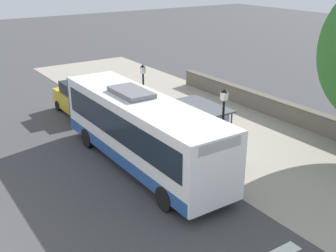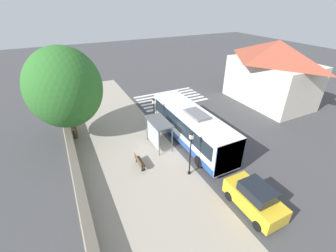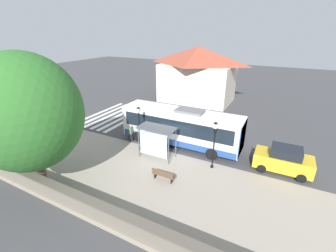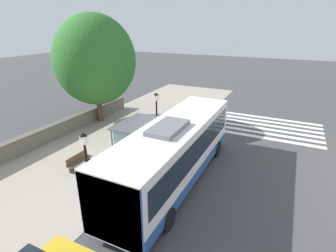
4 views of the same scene
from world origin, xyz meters
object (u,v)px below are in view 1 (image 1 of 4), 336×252
street_lamp_far (143,92)px  parked_car_behind_bus (78,99)px  bus (141,129)px  bench (216,124)px  street_lamp_near (223,125)px  pedestrian (231,172)px  bus_shelter (204,114)px

street_lamp_far → parked_car_behind_bus: size_ratio=0.95×
bus → parked_car_behind_bus: size_ratio=2.73×
bench → street_lamp_near: 5.34m
street_lamp_far → parked_car_behind_bus: (1.95, -4.75, -1.31)m
pedestrian → street_lamp_far: size_ratio=0.45×
bus_shelter → bench: bus_shelter is taller
bus_shelter → street_lamp_near: bearing=74.3°
bus → street_lamp_far: street_lamp_far is taller
parked_car_behind_bus → street_lamp_far: bearing=112.3°
bus → bus_shelter: size_ratio=3.57×
pedestrian → parked_car_behind_bus: 12.91m
bench → street_lamp_near: size_ratio=0.42×
bus_shelter → parked_car_behind_bus: bus_shelter is taller
pedestrian → bus_shelter: bearing=-112.1°
street_lamp_near → pedestrian: bearing=60.9°
bus_shelter → street_lamp_near: (0.55, 1.94, 0.21)m
pedestrian → street_lamp_near: 2.29m
bus → parked_car_behind_bus: (-0.44, -8.51, -0.85)m
bus_shelter → street_lamp_far: size_ratio=0.80×
bench → bus_shelter: bearing=38.5°
street_lamp_near → bench: bearing=-127.8°
bench → street_lamp_far: 4.45m
street_lamp_near → street_lamp_far: bearing=-89.0°
bus_shelter → bench: (-2.51, -2.00, -1.68)m
bus_shelter → street_lamp_near: street_lamp_near is taller
pedestrian → bus: bearing=-69.6°
bench → bus: bearing=12.2°
bus → bus_shelter: bearing=165.4°
bus_shelter → street_lamp_far: bearing=-81.8°
bus_shelter → street_lamp_far: street_lamp_far is taller
bus → street_lamp_far: size_ratio=2.86×
bus → pedestrian: bearing=110.4°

